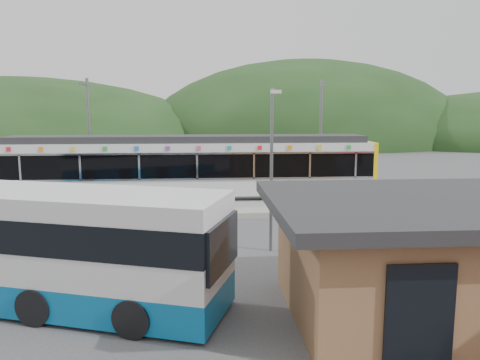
{
  "coord_description": "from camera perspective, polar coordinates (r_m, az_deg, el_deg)",
  "views": [
    {
      "loc": [
        -0.17,
        -19.92,
        5.13
      ],
      "look_at": [
        1.42,
        1.0,
        2.0
      ],
      "focal_mm": 35.0,
      "sensor_mm": 36.0,
      "label": 1
    }
  ],
  "objects": [
    {
      "name": "bus",
      "position": [
        13.98,
        -25.31,
        -7.45
      ],
      "size": [
        11.54,
        6.06,
        3.08
      ],
      "rotation": [
        0.0,
        0.0,
        -0.32
      ],
      "color": "#0B68A8",
      "rests_on": "ground"
    },
    {
      "name": "train",
      "position": [
        26.11,
        -6.25,
        1.69
      ],
      "size": [
        20.44,
        3.01,
        3.74
      ],
      "color": "black",
      "rests_on": "ground"
    },
    {
      "name": "hills",
      "position": [
        26.5,
        9.63,
        -2.8
      ],
      "size": [
        146.0,
        149.0,
        26.0
      ],
      "color": "#1E3D19",
      "rests_on": "ground"
    },
    {
      "name": "ground",
      "position": [
        20.57,
        -3.77,
        -5.97
      ],
      "size": [
        120.0,
        120.0,
        0.0
      ],
      "primitive_type": "plane",
      "color": "#4C4C4F",
      "rests_on": "ground"
    },
    {
      "name": "catenary_mast_west",
      "position": [
        29.32,
        -17.9,
        5.19
      ],
      "size": [
        0.18,
        1.8,
        7.0
      ],
      "color": "slate",
      "rests_on": "ground"
    },
    {
      "name": "yellow_line",
      "position": [
        22.44,
        -3.83,
        -3.95
      ],
      "size": [
        26.0,
        0.1,
        0.01
      ],
      "primitive_type": "cube",
      "color": "yellow",
      "rests_on": "platform"
    },
    {
      "name": "platform",
      "position": [
        23.75,
        -3.86,
        -3.64
      ],
      "size": [
        26.0,
        3.2,
        0.3
      ],
      "primitive_type": "cube",
      "color": "#9E9E99",
      "rests_on": "ground"
    },
    {
      "name": "lamp_post",
      "position": [
        16.69,
        3.93,
        2.99
      ],
      "size": [
        0.35,
        1.04,
        5.92
      ],
      "rotation": [
        0.0,
        0.0,
        -0.0
      ],
      "color": "slate",
      "rests_on": "ground"
    },
    {
      "name": "catenary_mast_east",
      "position": [
        29.4,
        9.81,
        5.48
      ],
      "size": [
        0.18,
        1.8,
        7.0
      ],
      "color": "slate",
      "rests_on": "ground"
    },
    {
      "name": "station_shelter",
      "position": [
        13.03,
        24.35,
        -8.21
      ],
      "size": [
        9.2,
        6.2,
        3.0
      ],
      "color": "brown",
      "rests_on": "ground"
    }
  ]
}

